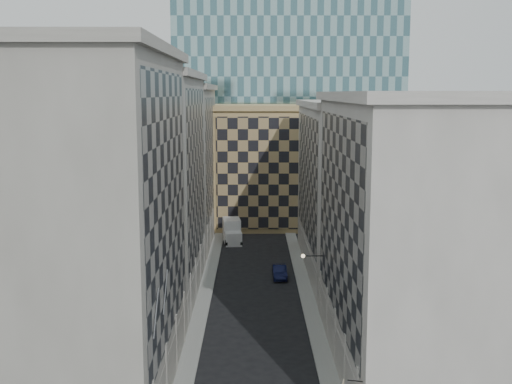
{
  "coord_description": "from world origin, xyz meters",
  "views": [
    {
      "loc": [
        -0.28,
        -31.63,
        20.6
      ],
      "look_at": [
        -0.06,
        12.7,
        13.73
      ],
      "focal_mm": 45.0,
      "sensor_mm": 36.0,
      "label": 1
    }
  ],
  "objects": [
    {
      "name": "bracket_lamp",
      "position": [
        4.38,
        24.0,
        6.2
      ],
      "size": [
        1.98,
        0.36,
        0.36
      ],
      "color": "black",
      "rests_on": "ground"
    },
    {
      "name": "tan_block",
      "position": [
        2.0,
        67.9,
        9.44
      ],
      "size": [
        16.8,
        14.8,
        18.8
      ],
      "color": "tan",
      "rests_on": "ground"
    },
    {
      "name": "bldg_left_a",
      "position": [
        -10.88,
        11.0,
        11.82
      ],
      "size": [
        10.8,
        22.8,
        23.7
      ],
      "color": "gray",
      "rests_on": "ground"
    },
    {
      "name": "sidewalk_east",
      "position": [
        5.25,
        30.0,
        0.07
      ],
      "size": [
        1.5,
        100.0,
        0.15
      ],
      "primitive_type": "cube",
      "color": "#979792",
      "rests_on": "ground"
    },
    {
      "name": "dark_car",
      "position": [
        2.71,
        38.1,
        0.72
      ],
      "size": [
        1.61,
        4.4,
        1.44
      ],
      "primitive_type": "imported",
      "rotation": [
        0.0,
        0.0,
        0.02
      ],
      "color": "#0E1336",
      "rests_on": "ground"
    },
    {
      "name": "bldg_left_c",
      "position": [
        -10.88,
        55.0,
        10.83
      ],
      "size": [
        10.8,
        22.8,
        21.7
      ],
      "color": "gray",
      "rests_on": "ground"
    },
    {
      "name": "church_tower",
      "position": [
        0.0,
        82.0,
        26.95
      ],
      "size": [
        7.2,
        7.2,
        51.5
      ],
      "color": "#2B2622",
      "rests_on": "ground"
    },
    {
      "name": "bldg_left_b",
      "position": [
        -10.88,
        33.0,
        11.32
      ],
      "size": [
        10.8,
        22.8,
        22.7
      ],
      "color": "gray",
      "rests_on": "ground"
    },
    {
      "name": "bldg_right_b",
      "position": [
        10.89,
        42.0,
        9.85
      ],
      "size": [
        10.8,
        28.8,
        19.7
      ],
      "color": "#A8A39A",
      "rests_on": "ground"
    },
    {
      "name": "sidewalk_west",
      "position": [
        -5.25,
        30.0,
        0.07
      ],
      "size": [
        1.5,
        100.0,
        0.15
      ],
      "primitive_type": "cube",
      "color": "#979792",
      "rests_on": "ground"
    },
    {
      "name": "box_truck",
      "position": [
        -3.19,
        55.82,
        1.37
      ],
      "size": [
        2.97,
        5.96,
        3.15
      ],
      "rotation": [
        0.0,
        0.0,
        0.11
      ],
      "color": "silver",
      "rests_on": "ground"
    },
    {
      "name": "bldg_right_a",
      "position": [
        10.88,
        15.0,
        10.32
      ],
      "size": [
        10.8,
        26.8,
        20.7
      ],
      "color": "#A8A39A",
      "rests_on": "ground"
    },
    {
      "name": "flagpoles_left",
      "position": [
        -5.9,
        6.0,
        8.0
      ],
      "size": [
        0.1,
        6.33,
        2.33
      ],
      "color": "gray",
      "rests_on": "ground"
    }
  ]
}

